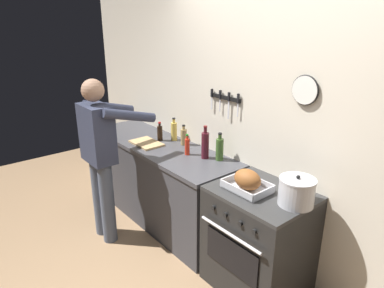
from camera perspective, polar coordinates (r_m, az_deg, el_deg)
wall_back at (r=3.01m, az=13.20°, el=2.69°), size 6.00×0.13×2.60m
counter_block at (r=3.91m, az=-5.20°, el=-6.16°), size 2.03×0.65×0.90m
stove at (r=3.00m, az=10.87°, el=-15.37°), size 0.76×0.67×0.90m
person_cook at (r=3.47m, az=-14.81°, el=-1.21°), size 0.51×0.63×1.66m
roasting_pan at (r=2.74m, az=9.12°, el=-6.09°), size 0.35×0.26×0.17m
stock_pot at (r=2.60m, az=16.88°, el=-7.53°), size 0.26×0.26×0.23m
cutting_board at (r=3.74m, az=-7.52°, el=0.15°), size 0.36×0.24×0.02m
bottle_wine_red at (r=3.29m, az=2.19°, el=-0.13°), size 0.07×0.07×0.32m
bottle_olive_oil at (r=3.27m, az=4.59°, el=-0.79°), size 0.07×0.07×0.27m
bottle_hot_sauce at (r=3.39m, az=-0.80°, el=-0.38°), size 0.05×0.05×0.21m
bottle_cooking_oil at (r=3.80m, az=-2.99°, el=2.17°), size 0.07×0.07×0.26m
bottle_soy_sauce at (r=3.81m, az=-5.33°, el=1.84°), size 0.06×0.06×0.21m
bottle_vinegar at (r=3.67m, az=-1.37°, el=1.25°), size 0.07×0.07×0.22m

